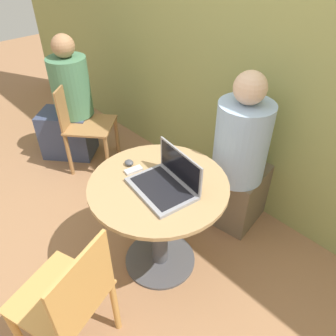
% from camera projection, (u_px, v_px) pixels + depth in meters
% --- Properties ---
extents(ground_plane, '(12.00, 12.00, 0.00)m').
position_uv_depth(ground_plane, '(160.00, 260.00, 2.31)').
color(ground_plane, '#9E704C').
extents(back_wall, '(7.00, 0.05, 2.60)m').
position_uv_depth(back_wall, '(272.00, 42.00, 2.05)').
color(back_wall, '#939956').
rests_on(back_wall, ground_plane).
extents(round_table, '(0.82, 0.82, 0.70)m').
position_uv_depth(round_table, '(159.00, 210.00, 2.01)').
color(round_table, '#4C4C51').
rests_on(round_table, ground_plane).
extents(laptop, '(0.41, 0.32, 0.21)m').
position_uv_depth(laptop, '(166.00, 182.00, 1.83)').
color(laptop, gray).
rests_on(laptop, round_table).
extents(cell_phone, '(0.06, 0.11, 0.02)m').
position_uv_depth(cell_phone, '(133.00, 170.00, 1.97)').
color(cell_phone, silver).
rests_on(cell_phone, round_table).
extents(computer_mouse, '(0.06, 0.05, 0.03)m').
position_uv_depth(computer_mouse, '(129.00, 163.00, 2.01)').
color(computer_mouse, '#4C4C51').
rests_on(computer_mouse, round_table).
extents(chair_empty, '(0.51, 0.51, 0.84)m').
position_uv_depth(chair_empty, '(70.00, 301.00, 1.58)').
color(chair_empty, tan).
rests_on(chair_empty, ground_plane).
extents(person_seated, '(0.41, 0.58, 1.22)m').
position_uv_depth(person_seated, '(241.00, 166.00, 2.34)').
color(person_seated, brown).
rests_on(person_seated, ground_plane).
extents(chair_background, '(0.56, 0.56, 0.81)m').
position_uv_depth(chair_background, '(84.00, 125.00, 2.96)').
color(chair_background, '#9E7042').
rests_on(chair_background, ground_plane).
extents(person_background, '(0.58, 0.56, 1.18)m').
position_uv_depth(person_background, '(69.00, 110.00, 3.07)').
color(person_background, '#3D4766').
rests_on(person_background, ground_plane).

